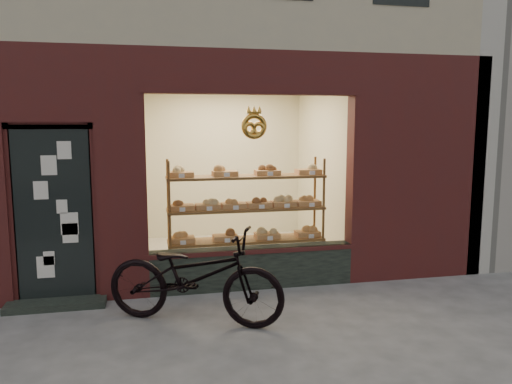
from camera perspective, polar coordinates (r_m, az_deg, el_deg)
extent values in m
plane|color=#585858|center=(4.82, -0.50, -19.19)|extent=(90.00, 90.00, 0.00)
cube|color=black|center=(6.74, -0.40, -8.61)|extent=(2.70, 0.25, 0.55)
cube|color=black|center=(6.46, -22.10, -2.43)|extent=(0.90, 0.04, 2.15)
cube|color=black|center=(6.57, -21.84, -11.80)|extent=(1.15, 0.35, 0.08)
torus|color=gold|center=(6.36, -0.22, 7.52)|extent=(0.33, 0.07, 0.33)
cube|color=brown|center=(7.21, -1.09, -9.37)|extent=(2.20, 0.45, 0.04)
cube|color=brown|center=(7.08, -1.10, -5.51)|extent=(2.20, 0.45, 0.03)
cube|color=brown|center=(6.98, -1.11, -1.92)|extent=(2.20, 0.45, 0.04)
cube|color=brown|center=(6.92, -1.12, 1.76)|extent=(2.20, 0.45, 0.04)
cylinder|color=brown|center=(6.70, -9.82, -3.77)|extent=(0.04, 0.04, 1.70)
cylinder|color=brown|center=(7.11, 7.70, -3.04)|extent=(0.04, 0.04, 1.70)
cylinder|color=brown|center=(7.08, -9.96, -3.13)|extent=(0.04, 0.04, 1.70)
cylinder|color=brown|center=(7.47, 6.69, -2.49)|extent=(0.04, 0.04, 1.70)
cube|color=#A57C3C|center=(6.95, -8.44, -5.39)|extent=(0.34, 0.24, 0.07)
sphere|color=#C37646|center=(6.93, -8.45, -4.71)|extent=(0.11, 0.11, 0.11)
cube|color=white|center=(6.77, -8.33, -5.75)|extent=(0.07, 0.01, 0.05)
cube|color=#A57C3C|center=(7.01, -3.52, -5.20)|extent=(0.34, 0.24, 0.07)
sphere|color=#5A2F18|center=(6.99, -3.53, -4.52)|extent=(0.11, 0.11, 0.11)
cube|color=white|center=(6.84, -3.29, -5.55)|extent=(0.08, 0.01, 0.05)
cube|color=#A57C3C|center=(7.12, 1.27, -4.98)|extent=(0.34, 0.24, 0.07)
sphere|color=#E0C782|center=(7.11, 1.28, -4.31)|extent=(0.11, 0.11, 0.11)
cube|color=white|center=(6.95, 1.63, -5.31)|extent=(0.07, 0.01, 0.05)
cube|color=#A57C3C|center=(7.28, 5.89, -4.73)|extent=(0.34, 0.24, 0.07)
sphere|color=#C37646|center=(7.27, 5.89, -4.08)|extent=(0.11, 0.11, 0.11)
cube|color=white|center=(7.11, 6.35, -5.05)|extent=(0.08, 0.01, 0.05)
cube|color=#A57C3C|center=(6.86, -8.51, -1.74)|extent=(0.34, 0.24, 0.07)
sphere|color=#5A2F18|center=(6.85, -8.53, -1.04)|extent=(0.11, 0.11, 0.11)
cube|color=white|center=(6.68, -8.41, -2.00)|extent=(0.07, 0.01, 0.06)
cube|color=#A57C3C|center=(6.89, -5.53, -1.64)|extent=(0.34, 0.24, 0.07)
sphere|color=#E0C782|center=(6.88, -5.54, -0.94)|extent=(0.11, 0.11, 0.11)
cube|color=white|center=(6.71, -5.34, -1.90)|extent=(0.08, 0.01, 0.06)
cube|color=#A57C3C|center=(6.94, -2.57, -1.54)|extent=(0.34, 0.24, 0.07)
sphere|color=#C37646|center=(6.93, -2.58, -0.85)|extent=(0.11, 0.11, 0.11)
cube|color=white|center=(6.76, -2.31, -1.80)|extent=(0.07, 0.01, 0.06)
cube|color=#A57C3C|center=(7.01, 0.33, -1.44)|extent=(0.34, 0.24, 0.07)
sphere|color=#5A2F18|center=(7.00, 0.33, -0.75)|extent=(0.11, 0.11, 0.11)
cube|color=white|center=(6.83, 0.66, -1.69)|extent=(0.07, 0.01, 0.06)
cube|color=#A57C3C|center=(7.10, 3.17, -1.34)|extent=(0.34, 0.24, 0.07)
sphere|color=#E0C782|center=(7.08, 3.18, -0.66)|extent=(0.11, 0.11, 0.11)
cube|color=white|center=(6.92, 3.57, -1.58)|extent=(0.08, 0.01, 0.06)
cube|color=#A57C3C|center=(7.20, 5.94, -1.23)|extent=(0.34, 0.24, 0.07)
sphere|color=#C37646|center=(7.19, 5.95, -0.57)|extent=(0.11, 0.11, 0.11)
cube|color=white|center=(7.03, 6.40, -1.47)|extent=(0.08, 0.01, 0.06)
cube|color=#A57C3C|center=(6.80, -8.59, 2.00)|extent=(0.34, 0.24, 0.07)
sphere|color=#E0C782|center=(6.79, -8.61, 2.72)|extent=(0.11, 0.11, 0.11)
cube|color=white|center=(6.62, -8.49, 1.84)|extent=(0.07, 0.01, 0.06)
cube|color=#A57C3C|center=(6.86, -3.59, 2.13)|extent=(0.34, 0.24, 0.07)
sphere|color=#C37646|center=(6.86, -3.59, 2.84)|extent=(0.11, 0.11, 0.11)
cube|color=white|center=(6.68, -3.35, 1.97)|extent=(0.08, 0.01, 0.06)
cube|color=#A57C3C|center=(6.98, 1.30, 2.24)|extent=(0.34, 0.24, 0.07)
sphere|color=#5A2F18|center=(6.97, 1.30, 2.94)|extent=(0.11, 0.11, 0.11)
cube|color=white|center=(6.80, 1.66, 2.09)|extent=(0.07, 0.01, 0.06)
cube|color=#A57C3C|center=(7.14, 5.99, 2.33)|extent=(0.34, 0.24, 0.07)
sphere|color=#E0C782|center=(7.13, 6.00, 3.01)|extent=(0.11, 0.11, 0.11)
cube|color=white|center=(6.97, 6.46, 2.18)|extent=(0.08, 0.01, 0.06)
imported|color=black|center=(5.58, -7.04, -9.53)|extent=(2.12, 1.49, 1.06)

